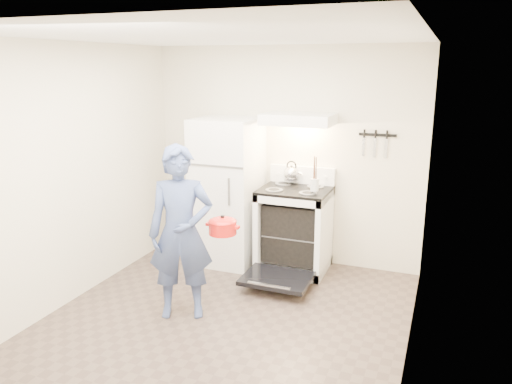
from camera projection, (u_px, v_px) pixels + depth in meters
floor at (221, 325)px, 4.51m from camera, size 3.60×3.60×0.00m
back_wall at (285, 156)px, 5.82m from camera, size 3.20×0.02×2.50m
refrigerator at (228, 191)px, 5.81m from camera, size 0.70×0.70×1.70m
stove_body at (294, 231)px, 5.64m from camera, size 0.76×0.65×0.92m
cooktop at (295, 190)px, 5.52m from camera, size 0.76×0.65×0.03m
backsplash at (302, 175)px, 5.75m from camera, size 0.76×0.07×0.20m
oven_door at (277, 278)px, 5.19m from camera, size 0.70×0.54×0.04m
oven_rack at (294, 232)px, 5.65m from camera, size 0.60×0.52×0.01m
range_hood at (298, 119)px, 5.40m from camera, size 0.76×0.50×0.12m
knife_strip at (378, 135)px, 5.36m from camera, size 0.40×0.02×0.03m
pizza_stone at (290, 229)px, 5.72m from camera, size 0.34×0.34×0.02m
tea_kettle at (291, 172)px, 5.72m from camera, size 0.22×0.18×0.27m
utensil_jar at (315, 185)px, 5.30m from camera, size 0.10×0.10×0.13m
person at (181, 233)px, 4.52m from camera, size 0.69×0.59×1.61m
dutch_oven at (223, 228)px, 4.63m from camera, size 0.33×0.26×0.22m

